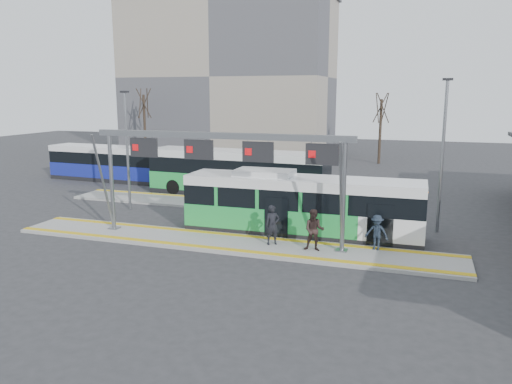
% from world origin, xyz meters
% --- Properties ---
extents(ground, '(120.00, 120.00, 0.00)m').
position_xyz_m(ground, '(0.00, 0.00, 0.00)').
color(ground, '#2D2D30').
rests_on(ground, ground).
extents(platform_main, '(22.00, 3.00, 0.15)m').
position_xyz_m(platform_main, '(0.00, 0.00, 0.07)').
color(platform_main, gray).
rests_on(platform_main, ground).
extents(platform_second, '(20.00, 3.00, 0.15)m').
position_xyz_m(platform_second, '(-4.00, 8.00, 0.07)').
color(platform_second, gray).
rests_on(platform_second, ground).
extents(tactile_main, '(22.00, 2.65, 0.02)m').
position_xyz_m(tactile_main, '(0.00, 0.00, 0.16)').
color(tactile_main, gold).
rests_on(tactile_main, platform_main).
extents(tactile_second, '(20.00, 0.35, 0.02)m').
position_xyz_m(tactile_second, '(-4.00, 9.15, 0.16)').
color(tactile_second, gold).
rests_on(tactile_second, platform_second).
extents(gantry, '(13.00, 1.68, 5.20)m').
position_xyz_m(gantry, '(-0.35, 0.25, 4.30)').
color(gantry, slate).
rests_on(gantry, platform_main).
extents(apartment_block, '(24.50, 12.50, 18.40)m').
position_xyz_m(apartment_block, '(-14.00, 36.00, 9.21)').
color(apartment_block, gray).
rests_on(apartment_block, ground).
extents(hero_bus, '(12.03, 2.67, 3.30)m').
position_xyz_m(hero_bus, '(3.00, 2.77, 1.51)').
color(hero_bus, black).
rests_on(hero_bus, ground).
extents(bg_bus_green, '(13.01, 3.42, 3.22)m').
position_xyz_m(bg_bus_green, '(-3.63, 11.15, 1.59)').
color(bg_bus_green, black).
rests_on(bg_bus_green, ground).
extents(bg_bus_blue, '(11.07, 3.00, 2.86)m').
position_xyz_m(bg_bus_blue, '(-15.87, 13.80, 1.41)').
color(bg_bus_blue, black).
rests_on(bg_bus_blue, ground).
extents(passenger_a, '(0.82, 0.75, 1.88)m').
position_xyz_m(passenger_a, '(2.23, 0.28, 1.09)').
color(passenger_a, black).
rests_on(passenger_a, platform_main).
extents(passenger_b, '(0.99, 0.81, 1.91)m').
position_xyz_m(passenger_b, '(4.29, -0.05, 1.10)').
color(passenger_b, '#2E211F').
rests_on(passenger_b, platform_main).
extents(passenger_c, '(1.14, 0.78, 1.62)m').
position_xyz_m(passenger_c, '(6.95, 1.00, 0.96)').
color(passenger_c, '#1B2531').
rests_on(passenger_c, platform_main).
extents(tree_left, '(1.40, 1.40, 8.97)m').
position_xyz_m(tree_left, '(-6.17, 31.81, 6.80)').
color(tree_left, '#382B21').
rests_on(tree_left, ground).
extents(tree_mid, '(1.40, 1.40, 7.49)m').
position_xyz_m(tree_mid, '(4.40, 31.52, 5.68)').
color(tree_mid, '#382B21').
rests_on(tree_mid, ground).
extents(tree_far, '(1.40, 1.40, 7.99)m').
position_xyz_m(tree_far, '(-20.66, 27.22, 6.06)').
color(tree_far, '#382B21').
rests_on(tree_far, ground).
extents(lamp_west, '(0.50, 0.25, 7.32)m').
position_xyz_m(lamp_west, '(-8.56, 5.05, 3.90)').
color(lamp_west, slate).
rests_on(lamp_west, ground).
extents(lamp_east, '(0.50, 0.25, 7.90)m').
position_xyz_m(lamp_east, '(9.66, 5.63, 4.19)').
color(lamp_east, slate).
rests_on(lamp_east, ground).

